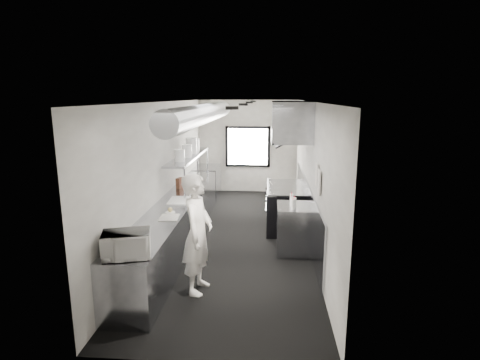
% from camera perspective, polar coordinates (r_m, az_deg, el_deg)
% --- Properties ---
extents(floor, '(3.00, 8.00, 0.01)m').
position_cam_1_polar(floor, '(8.28, -0.47, -8.30)').
color(floor, black).
rests_on(floor, ground).
extents(ceiling, '(3.00, 8.00, 0.01)m').
position_cam_1_polar(ceiling, '(7.75, -0.51, 11.47)').
color(ceiling, white).
rests_on(ceiling, wall_back).
extents(wall_back, '(3.00, 0.02, 2.80)m').
position_cam_1_polar(wall_back, '(11.84, 1.15, 4.95)').
color(wall_back, silver).
rests_on(wall_back, floor).
extents(wall_front, '(3.00, 0.02, 2.80)m').
position_cam_1_polar(wall_front, '(4.07, -5.32, -9.56)').
color(wall_front, silver).
rests_on(wall_front, floor).
extents(wall_left, '(0.02, 8.00, 2.80)m').
position_cam_1_polar(wall_left, '(8.16, -11.05, 1.39)').
color(wall_left, silver).
rests_on(wall_left, floor).
extents(wall_right, '(0.02, 8.00, 2.80)m').
position_cam_1_polar(wall_right, '(7.91, 10.40, 1.08)').
color(wall_right, silver).
rests_on(wall_right, floor).
extents(wall_cladding, '(0.03, 5.50, 1.10)m').
position_cam_1_polar(wall_cladding, '(8.40, 9.83, -4.22)').
color(wall_cladding, gray).
rests_on(wall_cladding, wall_right).
extents(hvac_duct, '(0.40, 6.40, 0.40)m').
position_cam_1_polar(hvac_duct, '(8.24, -5.19, 9.73)').
color(hvac_duct, '#9B9EA3').
rests_on(hvac_duct, ceiling).
extents(service_window, '(1.36, 0.05, 1.25)m').
position_cam_1_polar(service_window, '(11.80, 1.14, 4.93)').
color(service_window, white).
rests_on(service_window, wall_back).
extents(exhaust_hood, '(0.81, 2.20, 0.88)m').
position_cam_1_polar(exhaust_hood, '(8.45, 7.42, 8.65)').
color(exhaust_hood, gray).
rests_on(exhaust_hood, ceiling).
extents(prep_counter, '(0.70, 6.00, 0.90)m').
position_cam_1_polar(prep_counter, '(7.84, -9.24, -6.17)').
color(prep_counter, gray).
rests_on(prep_counter, floor).
extents(pass_shelf, '(0.45, 3.00, 0.68)m').
position_cam_1_polar(pass_shelf, '(9.02, -7.52, 3.41)').
color(pass_shelf, gray).
rests_on(pass_shelf, prep_counter).
extents(range, '(0.88, 1.60, 0.94)m').
position_cam_1_polar(range, '(8.78, 6.69, -3.95)').
color(range, black).
rests_on(range, floor).
extents(bottle_station, '(0.65, 0.80, 0.90)m').
position_cam_1_polar(bottle_station, '(7.46, 7.97, -7.10)').
color(bottle_station, gray).
rests_on(bottle_station, floor).
extents(far_work_table, '(0.70, 1.20, 0.90)m').
position_cam_1_polar(far_work_table, '(11.34, -4.91, -0.29)').
color(far_work_table, gray).
rests_on(far_work_table, floor).
extents(notice_sheet_a, '(0.02, 0.28, 0.38)m').
position_cam_1_polar(notice_sheet_a, '(6.70, 11.24, 0.77)').
color(notice_sheet_a, silver).
rests_on(notice_sheet_a, wall_right).
extents(notice_sheet_b, '(0.02, 0.28, 0.38)m').
position_cam_1_polar(notice_sheet_b, '(6.37, 11.59, -0.30)').
color(notice_sheet_b, silver).
rests_on(notice_sheet_b, wall_right).
extents(line_cook, '(0.51, 0.71, 1.82)m').
position_cam_1_polar(line_cook, '(5.83, -6.27, -7.89)').
color(line_cook, white).
rests_on(line_cook, floor).
extents(microwave, '(0.65, 0.56, 0.33)m').
position_cam_1_polar(microwave, '(5.19, -16.41, -9.09)').
color(microwave, white).
rests_on(microwave, prep_counter).
extents(deli_tub_a, '(0.15, 0.15, 0.09)m').
position_cam_1_polar(deli_tub_a, '(5.64, -16.14, -8.63)').
color(deli_tub_a, silver).
rests_on(deli_tub_a, prep_counter).
extents(deli_tub_b, '(0.15, 0.15, 0.10)m').
position_cam_1_polar(deli_tub_b, '(5.87, -15.90, -7.72)').
color(deli_tub_b, silver).
rests_on(deli_tub_b, prep_counter).
extents(newspaper, '(0.35, 0.42, 0.01)m').
position_cam_1_polar(newspaper, '(6.67, -10.40, -5.43)').
color(newspaper, white).
rests_on(newspaper, prep_counter).
extents(small_plate, '(0.23, 0.23, 0.01)m').
position_cam_1_polar(small_plate, '(6.93, -10.24, -4.72)').
color(small_plate, white).
rests_on(small_plate, prep_counter).
extents(pastry, '(0.08, 0.08, 0.08)m').
position_cam_1_polar(pastry, '(6.92, -10.26, -4.33)').
color(pastry, '#D2B76E').
rests_on(pastry, small_plate).
extents(cutting_board, '(0.49, 0.63, 0.02)m').
position_cam_1_polar(cutting_board, '(7.67, -8.72, -2.98)').
color(cutting_board, white).
rests_on(cutting_board, prep_counter).
extents(knife_block, '(0.15, 0.23, 0.23)m').
position_cam_1_polar(knife_block, '(8.73, -8.87, -0.42)').
color(knife_block, '#592E1F').
rests_on(knife_block, prep_counter).
extents(plate_stack_a, '(0.23, 0.23, 0.25)m').
position_cam_1_polar(plate_stack_a, '(8.18, -8.89, 3.59)').
color(plate_stack_a, white).
rests_on(plate_stack_a, pass_shelf).
extents(plate_stack_b, '(0.29, 0.29, 0.28)m').
position_cam_1_polar(plate_stack_b, '(8.75, -7.82, 4.29)').
color(plate_stack_b, white).
rests_on(plate_stack_b, pass_shelf).
extents(plate_stack_c, '(0.33, 0.33, 0.37)m').
position_cam_1_polar(plate_stack_c, '(9.28, -7.19, 5.04)').
color(plate_stack_c, white).
rests_on(plate_stack_c, pass_shelf).
extents(plate_stack_d, '(0.25, 0.25, 0.33)m').
position_cam_1_polar(plate_stack_d, '(9.63, -6.65, 5.18)').
color(plate_stack_d, white).
rests_on(plate_stack_d, pass_shelf).
extents(squeeze_bottle_a, '(0.08, 0.08, 0.19)m').
position_cam_1_polar(squeeze_bottle_a, '(7.05, 7.81, -3.60)').
color(squeeze_bottle_a, white).
rests_on(squeeze_bottle_a, bottle_station).
extents(squeeze_bottle_b, '(0.07, 0.07, 0.19)m').
position_cam_1_polar(squeeze_bottle_b, '(7.16, 8.03, -3.35)').
color(squeeze_bottle_b, white).
rests_on(squeeze_bottle_b, bottle_station).
extents(squeeze_bottle_c, '(0.06, 0.06, 0.18)m').
position_cam_1_polar(squeeze_bottle_c, '(7.29, 7.61, -3.10)').
color(squeeze_bottle_c, white).
rests_on(squeeze_bottle_c, bottle_station).
extents(squeeze_bottle_d, '(0.06, 0.06, 0.18)m').
position_cam_1_polar(squeeze_bottle_d, '(7.45, 7.60, -2.76)').
color(squeeze_bottle_d, white).
rests_on(squeeze_bottle_d, bottle_station).
extents(squeeze_bottle_e, '(0.06, 0.06, 0.16)m').
position_cam_1_polar(squeeze_bottle_e, '(7.59, 7.62, -2.56)').
color(squeeze_bottle_e, white).
rests_on(squeeze_bottle_e, bottle_station).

